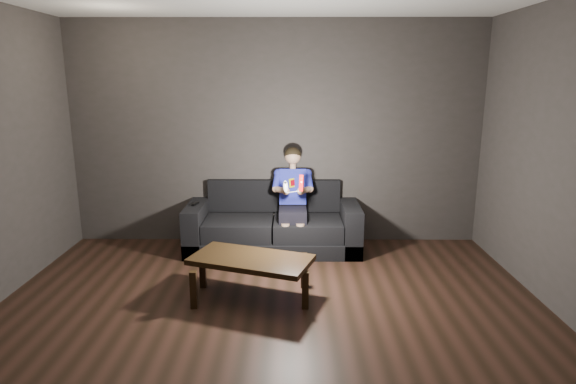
{
  "coord_description": "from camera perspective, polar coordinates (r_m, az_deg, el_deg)",
  "views": [
    {
      "loc": [
        0.18,
        -3.35,
        2.02
      ],
      "look_at": [
        0.15,
        1.55,
        0.85
      ],
      "focal_mm": 30.0,
      "sensor_mm": 36.0,
      "label": 1
    }
  ],
  "objects": [
    {
      "name": "floor",
      "position": [
        3.92,
        -2.45,
        -17.62
      ],
      "size": [
        5.0,
        5.0,
        0.0
      ],
      "primitive_type": "plane",
      "color": "black",
      "rests_on": "ground"
    },
    {
      "name": "back_wall",
      "position": [
        5.89,
        -1.41,
        6.89
      ],
      "size": [
        5.0,
        0.04,
        2.7
      ],
      "primitive_type": "cube",
      "color": "#373430",
      "rests_on": "ground"
    },
    {
      "name": "sofa",
      "position": [
        5.83,
        -1.73,
        -4.19
      ],
      "size": [
        2.04,
        0.88,
        0.79
      ],
      "color": "black",
      "rests_on": "floor"
    },
    {
      "name": "child",
      "position": [
        5.66,
        0.57,
        -0.02
      ],
      "size": [
        0.48,
        0.58,
        1.17
      ],
      "color": "black",
      "rests_on": "sofa"
    },
    {
      "name": "wii_remote_red",
      "position": [
        5.17,
        1.59,
        1.07
      ],
      "size": [
        0.05,
        0.07,
        0.18
      ],
      "color": "red",
      "rests_on": "child"
    },
    {
      "name": "nunchuk_white",
      "position": [
        5.19,
        -0.28,
        0.66
      ],
      "size": [
        0.08,
        0.09,
        0.14
      ],
      "color": "white",
      "rests_on": "child"
    },
    {
      "name": "wii_remote_black",
      "position": [
        5.77,
        -10.93,
        -1.37
      ],
      "size": [
        0.07,
        0.14,
        0.03
      ],
      "color": "black",
      "rests_on": "sofa"
    },
    {
      "name": "coffee_table",
      "position": [
        4.53,
        -4.39,
        -8.34
      ],
      "size": [
        1.22,
        0.88,
        0.4
      ],
      "color": "black",
      "rests_on": "floor"
    }
  ]
}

